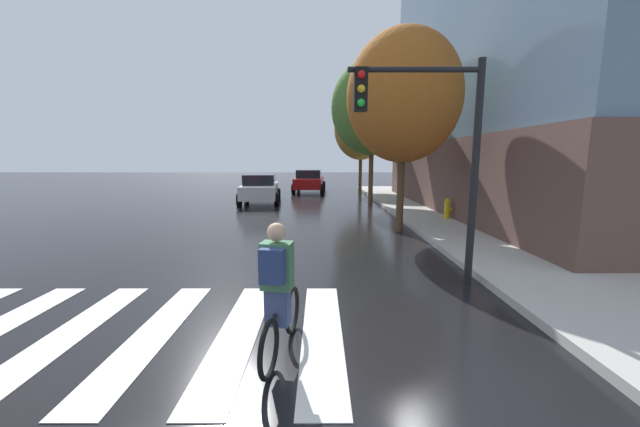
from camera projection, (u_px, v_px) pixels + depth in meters
ground_plane at (155, 333)px, 4.94m from camera, size 120.00×120.00×0.00m
crosswalk_stripes at (114, 333)px, 4.94m from camera, size 6.43×3.40×0.01m
sedan_mid at (262, 188)px, 19.55m from camera, size 2.45×4.72×1.58m
sedan_far at (311, 181)px, 25.80m from camera, size 2.41×4.84×1.64m
cyclist at (280, 292)px, 4.22m from camera, size 0.40×1.70×1.69m
traffic_light_near at (434, 135)px, 6.45m from camera, size 2.47×0.28×4.20m
fire_hydrant at (449, 209)px, 13.50m from camera, size 0.33×0.22×0.78m
street_tree_near at (405, 97)px, 11.25m from camera, size 3.65×3.65×6.50m
street_tree_mid at (374, 107)px, 17.78m from camera, size 4.15×4.15×7.39m
street_tree_far at (363, 129)px, 24.57m from camera, size 3.74×3.74×6.65m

